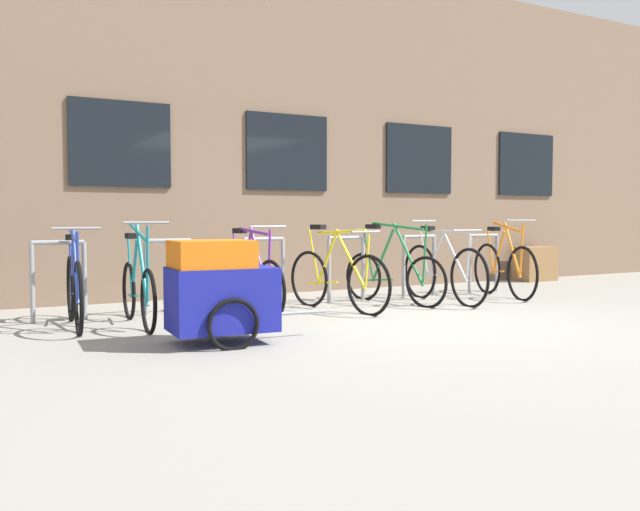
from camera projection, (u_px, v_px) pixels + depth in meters
ground_plane at (419, 322)px, 7.24m from camera, size 42.00×42.00×0.00m
storefront_building at (214, 145)px, 12.62m from camera, size 28.00×6.26×4.94m
bike_rack at (306, 263)px, 8.70m from camera, size 6.58×0.05×0.87m
bicycle_green at (393, 274)px, 8.81m from camera, size 0.54×1.72×1.10m
bicycle_teal at (138, 290)px, 7.00m from camera, size 0.44×1.70×1.10m
bicycle_yellow at (337, 278)px, 8.14m from camera, size 0.51×1.77×1.05m
bicycle_purple at (251, 282)px, 7.77m from camera, size 0.44×1.64×1.05m
bicycle_silver at (443, 271)px, 8.94m from camera, size 0.44×1.85×1.02m
bicycle_orange at (504, 268)px, 9.58m from camera, size 0.54×1.67×1.11m
bicycle_blue at (74, 289)px, 6.88m from camera, size 0.44×1.73×1.04m
bike_trailer at (220, 290)px, 5.96m from camera, size 1.47×0.73×0.94m
planter_box at (535, 264)px, 11.98m from camera, size 0.70×0.44×0.60m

